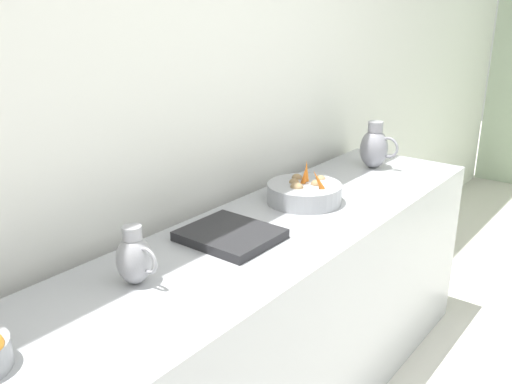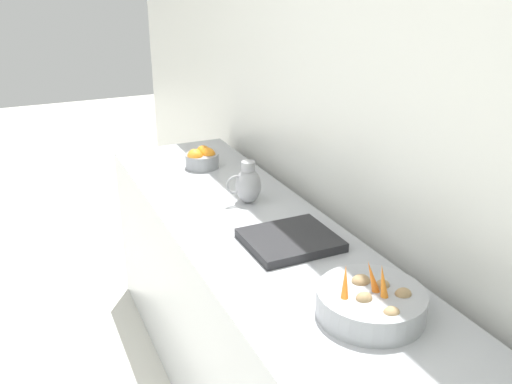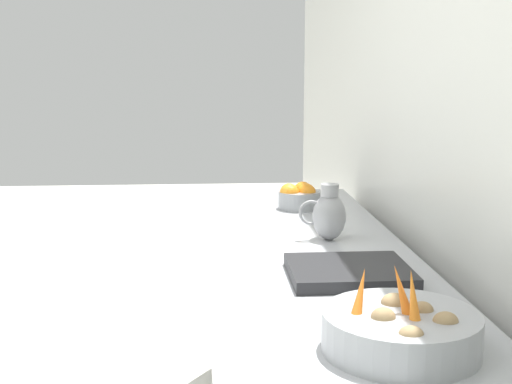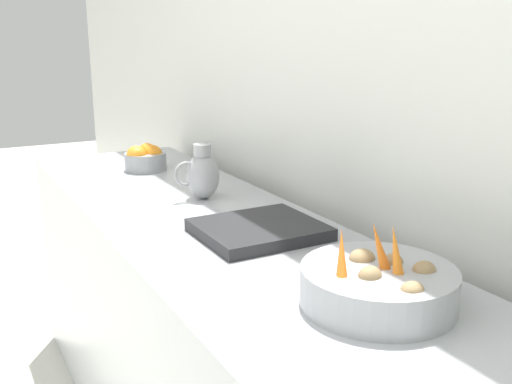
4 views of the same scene
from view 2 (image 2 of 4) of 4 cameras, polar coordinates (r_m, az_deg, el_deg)
name	(u,v)px [view 2 (image 2 of 4)]	position (r m, az deg, el deg)	size (l,w,h in m)	color
tile_wall_left	(496,121)	(1.77, 23.46, 6.74)	(0.10, 7.61, 3.00)	silver
prep_counter	(279,352)	(2.35, 2.34, -16.10)	(0.66, 2.96, 0.92)	#ADAFB5
vegetable_colander	(371,302)	(1.76, 11.74, -11.08)	(0.33, 0.33, 0.19)	#9EA0A5
orange_bowl	(202,158)	(2.95, -5.59, 3.51)	(0.18, 0.18, 0.11)	gray
metal_pitcher_short	(248,184)	(2.49, -0.84, 0.80)	(0.17, 0.12, 0.20)	#939399
counter_sink_basin	(290,240)	(2.15, 3.53, -4.96)	(0.34, 0.30, 0.04)	#232326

